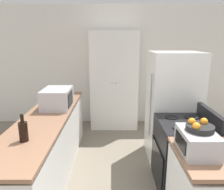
# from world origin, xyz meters

# --- Properties ---
(wall_back) EXTENTS (7.00, 0.06, 2.60)m
(wall_back) POSITION_xyz_m (0.00, 3.60, 1.30)
(wall_back) COLOR silver
(wall_back) RESTS_ON ground_plane
(counter_left) EXTENTS (0.60, 2.74, 0.89)m
(counter_left) POSITION_xyz_m (-0.88, 1.47, 0.43)
(counter_left) COLOR silver
(counter_left) RESTS_ON ground_plane
(pantry_cabinet) EXTENTS (0.99, 0.54, 2.05)m
(pantry_cabinet) POSITION_xyz_m (0.04, 3.29, 1.03)
(pantry_cabinet) COLOR white
(pantry_cabinet) RESTS_ON ground_plane
(stove) EXTENTS (0.66, 0.75, 1.05)m
(stove) POSITION_xyz_m (0.90, 1.22, 0.45)
(stove) COLOR black
(stove) RESTS_ON ground_plane
(refrigerator) EXTENTS (0.76, 0.72, 1.70)m
(refrigerator) POSITION_xyz_m (0.95, 1.99, 0.85)
(refrigerator) COLOR white
(refrigerator) RESTS_ON ground_plane
(microwave) EXTENTS (0.41, 0.53, 0.28)m
(microwave) POSITION_xyz_m (-0.81, 1.84, 1.03)
(microwave) COLOR #B2B2B7
(microwave) RESTS_ON counter_left
(wine_bottle) EXTENTS (0.09, 0.09, 0.28)m
(wine_bottle) POSITION_xyz_m (-0.88, 0.72, 1.00)
(wine_bottle) COLOR black
(wine_bottle) RESTS_ON counter_left
(toaster_oven) EXTENTS (0.30, 0.41, 0.20)m
(toaster_oven) POSITION_xyz_m (0.76, 0.50, 0.99)
(toaster_oven) COLOR #B2B2B7
(toaster_oven) RESTS_ON counter_right
(fruit_bowl) EXTENTS (0.24, 0.24, 0.10)m
(fruit_bowl) POSITION_xyz_m (0.77, 0.52, 1.13)
(fruit_bowl) COLOR black
(fruit_bowl) RESTS_ON toaster_oven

